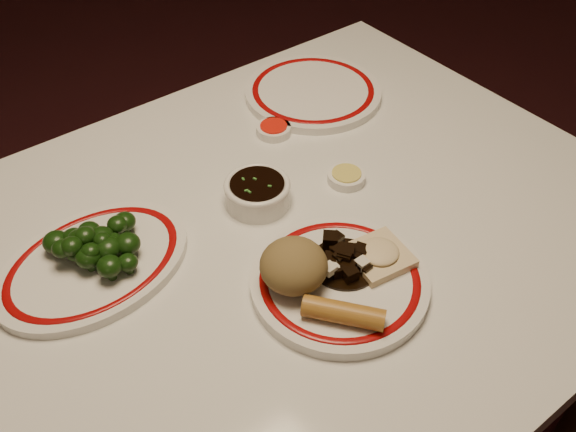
# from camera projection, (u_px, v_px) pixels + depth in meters

# --- Properties ---
(dining_table) EXTENTS (1.20, 0.90, 0.75)m
(dining_table) POSITION_uv_depth(u_px,v_px,m) (272.00, 276.00, 1.06)
(dining_table) COLOR white
(dining_table) RESTS_ON ground
(main_plate) EXTENTS (0.31, 0.31, 0.02)m
(main_plate) POSITION_uv_depth(u_px,v_px,m) (339.00, 282.00, 0.91)
(main_plate) COLOR white
(main_plate) RESTS_ON dining_table
(rice_mound) EXTENTS (0.10, 0.10, 0.07)m
(rice_mound) POSITION_uv_depth(u_px,v_px,m) (294.00, 266.00, 0.88)
(rice_mound) COLOR olive
(rice_mound) RESTS_ON main_plate
(spring_roll) EXTENTS (0.09, 0.11, 0.03)m
(spring_roll) POSITION_uv_depth(u_px,v_px,m) (343.00, 313.00, 0.84)
(spring_roll) COLOR #AE762A
(spring_roll) RESTS_ON main_plate
(fried_wonton) EXTENTS (0.09, 0.09, 0.02)m
(fried_wonton) POSITION_uv_depth(u_px,v_px,m) (379.00, 255.00, 0.93)
(fried_wonton) COLOR beige
(fried_wonton) RESTS_ON main_plate
(stirfry_heap) EXTENTS (0.10, 0.10, 0.03)m
(stirfry_heap) POSITION_uv_depth(u_px,v_px,m) (344.00, 259.00, 0.92)
(stirfry_heap) COLOR black
(stirfry_heap) RESTS_ON main_plate
(broccoli_plate) EXTENTS (0.32, 0.29, 0.02)m
(broccoli_plate) POSITION_uv_depth(u_px,v_px,m) (94.00, 263.00, 0.94)
(broccoli_plate) COLOR white
(broccoli_plate) RESTS_ON dining_table
(broccoli_pile) EXTENTS (0.14, 0.13, 0.05)m
(broccoli_pile) POSITION_uv_depth(u_px,v_px,m) (95.00, 244.00, 0.93)
(broccoli_pile) COLOR #23471C
(broccoli_pile) RESTS_ON broccoli_plate
(soy_bowl) EXTENTS (0.11, 0.11, 0.04)m
(soy_bowl) POSITION_uv_depth(u_px,v_px,m) (257.00, 193.00, 1.04)
(soy_bowl) COLOR white
(soy_bowl) RESTS_ON dining_table
(sweet_sour_dish) EXTENTS (0.06, 0.06, 0.02)m
(sweet_sour_dish) POSITION_uv_depth(u_px,v_px,m) (274.00, 130.00, 1.18)
(sweet_sour_dish) COLOR white
(sweet_sour_dish) RESTS_ON dining_table
(mustard_dish) EXTENTS (0.06, 0.06, 0.02)m
(mustard_dish) POSITION_uv_depth(u_px,v_px,m) (346.00, 177.00, 1.08)
(mustard_dish) COLOR white
(mustard_dish) RESTS_ON dining_table
(far_plate) EXTENTS (0.30, 0.30, 0.02)m
(far_plate) POSITION_uv_depth(u_px,v_px,m) (313.00, 92.00, 1.28)
(far_plate) COLOR white
(far_plate) RESTS_ON dining_table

